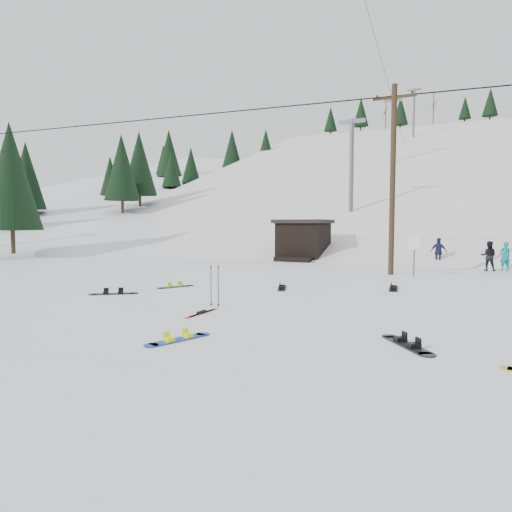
% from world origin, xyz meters
% --- Properties ---
extents(ground, '(200.00, 200.00, 0.00)m').
position_xyz_m(ground, '(0.00, 0.00, 0.00)').
color(ground, white).
rests_on(ground, ground).
extents(ski_slope, '(60.00, 85.24, 65.97)m').
position_xyz_m(ski_slope, '(0.00, 55.00, -12.00)').
color(ski_slope, white).
rests_on(ski_slope, ground).
extents(ridge_left, '(47.54, 95.03, 58.38)m').
position_xyz_m(ridge_left, '(-36.00, 48.00, -11.00)').
color(ridge_left, white).
rests_on(ridge_left, ground).
extents(treeline_left, '(20.00, 64.00, 10.00)m').
position_xyz_m(treeline_left, '(-34.00, 40.00, 0.00)').
color(treeline_left, black).
rests_on(treeline_left, ground).
extents(treeline_crest, '(50.00, 6.00, 10.00)m').
position_xyz_m(treeline_crest, '(0.00, 86.00, 0.00)').
color(treeline_crest, black).
rests_on(treeline_crest, ski_slope).
extents(utility_pole, '(2.00, 0.26, 9.00)m').
position_xyz_m(utility_pole, '(2.00, 14.00, 4.68)').
color(utility_pole, '#3A2819').
rests_on(utility_pole, ground).
extents(trail_sign, '(0.50, 0.09, 1.85)m').
position_xyz_m(trail_sign, '(3.10, 13.58, 1.27)').
color(trail_sign, '#595B60').
rests_on(trail_sign, ground).
extents(lift_hut, '(3.40, 4.10, 2.75)m').
position_xyz_m(lift_hut, '(-5.00, 20.94, 1.36)').
color(lift_hut, black).
rests_on(lift_hut, ground).
extents(lift_tower_near, '(2.20, 0.36, 8.00)m').
position_xyz_m(lift_tower_near, '(-4.00, 30.00, 7.86)').
color(lift_tower_near, '#595B60').
rests_on(lift_tower_near, ski_slope).
extents(lift_tower_mid, '(2.20, 0.36, 8.00)m').
position_xyz_m(lift_tower_mid, '(-4.00, 50.00, 14.36)').
color(lift_tower_mid, '#595B60').
rests_on(lift_tower_mid, ski_slope).
extents(lift_tower_far, '(2.20, 0.36, 8.00)m').
position_xyz_m(lift_tower_far, '(-4.00, 70.00, 20.86)').
color(lift_tower_far, '#595B60').
rests_on(lift_tower_far, ski_slope).
extents(hero_snowboard, '(0.73, 1.54, 0.11)m').
position_xyz_m(hero_snowboard, '(0.10, -0.80, 0.03)').
color(hero_snowboard, '#1837A1').
rests_on(hero_snowboard, ground).
extents(hero_skis, '(0.11, 1.52, 0.08)m').
position_xyz_m(hero_skis, '(-1.00, 1.83, 0.02)').
color(hero_skis, red).
rests_on(hero_skis, ground).
extents(ski_poles, '(0.34, 0.09, 1.22)m').
position_xyz_m(ski_poles, '(-1.24, 2.92, 0.62)').
color(ski_poles, black).
rests_on(ski_poles, ground).
extents(board_scatter_a, '(1.40, 1.14, 0.12)m').
position_xyz_m(board_scatter_a, '(-5.63, 3.42, 0.03)').
color(board_scatter_a, black).
rests_on(board_scatter_a, ground).
extents(board_scatter_b, '(0.73, 1.50, 0.11)m').
position_xyz_m(board_scatter_b, '(-0.90, 7.29, 0.03)').
color(board_scatter_b, black).
rests_on(board_scatter_b, ground).
extents(board_scatter_c, '(0.85, 1.38, 0.11)m').
position_xyz_m(board_scatter_c, '(-4.73, 5.81, 0.03)').
color(board_scatter_c, black).
rests_on(board_scatter_c, ground).
extents(board_scatter_d, '(1.19, 1.43, 0.12)m').
position_xyz_m(board_scatter_d, '(4.48, 0.83, 0.03)').
color(board_scatter_d, black).
rests_on(board_scatter_d, ground).
extents(board_scatter_f, '(0.50, 1.66, 0.12)m').
position_xyz_m(board_scatter_f, '(2.93, 8.96, 0.03)').
color(board_scatter_f, black).
rests_on(board_scatter_f, ground).
extents(skier_teal, '(0.66, 0.57, 1.52)m').
position_xyz_m(skier_teal, '(7.05, 18.27, 0.76)').
color(skier_teal, '#0C7E74').
rests_on(skier_teal, ground).
extents(skier_dark, '(0.79, 0.64, 1.55)m').
position_xyz_m(skier_dark, '(6.29, 18.03, 0.78)').
color(skier_dark, black).
rests_on(skier_dark, ground).
extents(skier_navy, '(1.03, 0.69, 1.63)m').
position_xyz_m(skier_navy, '(3.71, 20.23, 0.82)').
color(skier_navy, '#1A2042').
rests_on(skier_navy, ground).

